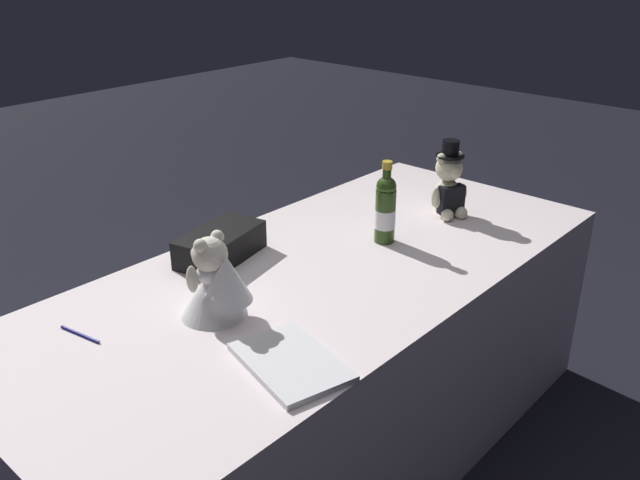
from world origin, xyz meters
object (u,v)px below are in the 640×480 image
Objects in this scene: teddy_bear_groom at (449,185)px; signing_pen at (81,335)px; gift_case_black at (220,245)px; teddy_bear_bride at (216,282)px; champagne_bottle at (385,208)px; guestbook at (291,362)px.

signing_pen is (1.35, -0.26, -0.11)m from teddy_bear_groom.
signing_pen is at bearing 9.15° from gift_case_black.
teddy_bear_groom is 1.05m from teddy_bear_bride.
teddy_bear_groom is 1.00× the size of champagne_bottle.
guestbook is at bearing 118.74° from signing_pen.
champagne_bottle is at bearing 167.39° from signing_pen.
teddy_bear_bride is at bearing 149.02° from signing_pen.
signing_pen is at bearing -30.98° from teddy_bear_bride.
guestbook is at bearing 20.33° from champagne_bottle.
champagne_bottle reaches higher than signing_pen.
gift_case_black reaches higher than signing_pen.
champagne_bottle is at bearing -145.07° from guestbook.
teddy_bear_groom is 0.88× the size of gift_case_black.
champagne_bottle reaches higher than teddy_bear_bride.
gift_case_black is 1.11× the size of guestbook.
gift_case_black is at bearing -34.45° from champagne_bottle.
teddy_bear_groom reaches higher than guestbook.
guestbook is (0.03, 0.31, -0.10)m from teddy_bear_bride.
signing_pen is at bearing -12.61° from champagne_bottle.
guestbook is at bearing 64.70° from gift_case_black.
gift_case_black is 0.65m from guestbook.
gift_case_black is at bearing -23.28° from teddy_bear_groom.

